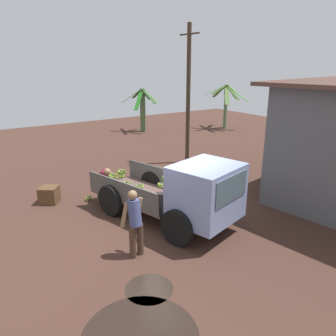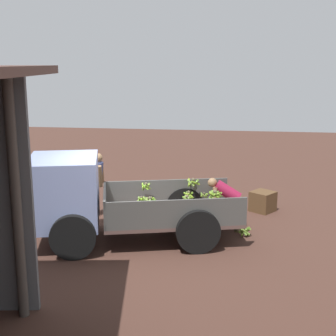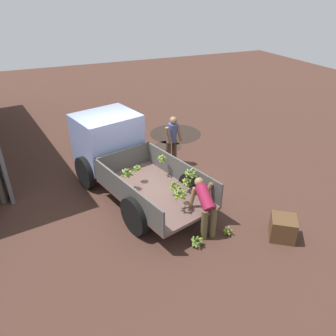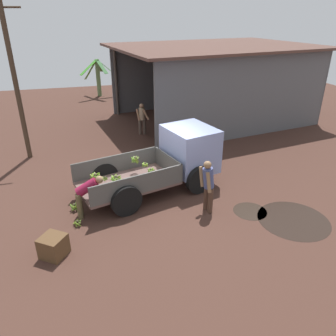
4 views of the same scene
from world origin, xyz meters
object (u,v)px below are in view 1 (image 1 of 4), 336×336
Objects in this scene: wooden_crate_0 at (49,195)px; person_bystander_near_shed at (304,166)px; utility_pole at (188,95)px; person_foreground_visitor at (135,220)px; banana_bunch_on_ground_1 at (88,198)px; person_worker_loading at (104,180)px; cargo_truck at (190,194)px; banana_bunch_on_ground_0 at (111,191)px.

person_bystander_near_shed is at bearing 64.68° from wooden_crate_0.
utility_pole is 8.28m from person_foreground_visitor.
person_foreground_visitor is at bearing 11.47° from wooden_crate_0.
wooden_crate_0 is (-0.58, -1.11, 0.16)m from banana_bunch_on_ground_1.
person_worker_loading is at bearing 59.40° from wooden_crate_0.
person_bystander_near_shed is at bearing 76.52° from cargo_truck.
utility_pole reaches higher than person_foreground_visitor.
cargo_truck is 1.95m from person_foreground_visitor.
utility_pole reaches higher than banana_bunch_on_ground_1.
utility_pole is at bearing 108.00° from banana_bunch_on_ground_1.
cargo_truck is at bearing 13.49° from banana_bunch_on_ground_0.
person_bystander_near_shed is 7.02m from banana_bunch_on_ground_0.
person_bystander_near_shed reaches higher than person_worker_loading.
banana_bunch_on_ground_1 is 1.26m from wooden_crate_0.
banana_bunch_on_ground_1 is at bearing -17.14° from person_bystander_near_shed.
person_bystander_near_shed is at bearing 16.50° from utility_pole.
person_worker_loading reaches higher than wooden_crate_0.
person_foreground_visitor reaches higher than person_worker_loading.
person_worker_loading is 0.82× the size of person_bystander_near_shed.
person_foreground_visitor is 4.06m from banana_bunch_on_ground_0.
wooden_crate_0 is at bearing -117.53° from banana_bunch_on_ground_1.
person_foreground_visitor is at bearing -3.47° from banana_bunch_on_ground_1.
person_worker_loading is at bearing -16.16° from person_bystander_near_shed.
banana_bunch_on_ground_0 is 0.86m from banana_bunch_on_ground_1.
cargo_truck is 3.67m from banana_bunch_on_ground_0.
banana_bunch_on_ground_0 is (-3.84, 1.08, -0.79)m from person_foreground_visitor.
person_bystander_near_shed is 5.25× the size of banana_bunch_on_ground_0.
cargo_truck is 0.81× the size of utility_pole.
wooden_crate_0 is (-3.84, -8.11, -0.59)m from person_bystander_near_shed.
person_foreground_visitor reaches higher than person_bystander_near_shed.
cargo_truck is at bearing 26.34° from banana_bunch_on_ground_1.
cargo_truck reaches higher than banana_bunch_on_ground_1.
person_worker_loading is (2.14, -5.04, -2.33)m from utility_pole.
wooden_crate_0 is (-3.98, -2.80, -0.76)m from cargo_truck.
utility_pole is at bearing -55.92° from person_foreground_visitor.
wooden_crate_0 is (-4.35, -0.88, -0.65)m from person_foreground_visitor.
person_bystander_near_shed is (2.91, 6.54, 0.09)m from person_worker_loading.
utility_pole is 5.95m from person_worker_loading.
person_foreground_visitor is 3.49m from person_worker_loading.
banana_bunch_on_ground_1 is 0.44× the size of wooden_crate_0.
banana_bunch_on_ground_0 is at bearing -25.81° from person_foreground_visitor.
person_worker_loading is at bearing -43.77° from banana_bunch_on_ground_0.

